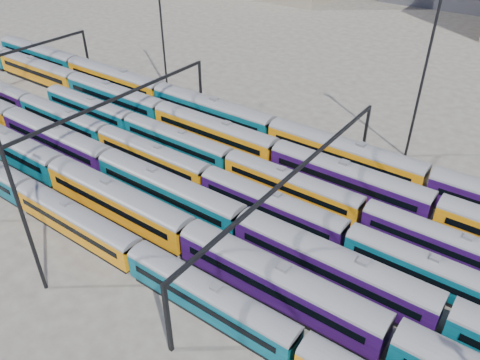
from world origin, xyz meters
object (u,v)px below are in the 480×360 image
Objects in this scene: rake_1 at (117,198)px; rake_2 at (107,161)px; rake_0 at (209,295)px; mast_2 at (7,169)px.

rake_2 is at bearing 146.20° from rake_1.
rake_2 is (-7.47, 5.00, -0.04)m from rake_1.
rake_1 reaches higher than rake_0.
rake_2 is 22.66m from mast_2.
mast_2 reaches higher than rake_0.
rake_0 is 20.34m from mast_2.
rake_0 is at bearing -21.66° from rake_2.
rake_0 is 18.40m from rake_1.
mast_2 is at bearing -59.59° from rake_2.
rake_1 is 8.99m from rake_2.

